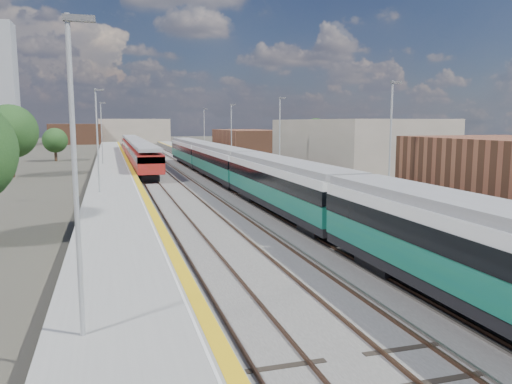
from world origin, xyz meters
name	(u,v)px	position (x,y,z in m)	size (l,w,h in m)	color
ground	(199,178)	(0.00, 50.00, 0.00)	(320.00, 320.00, 0.00)	#47443A
ballast_bed	(176,176)	(-2.25, 52.50, 0.03)	(10.50, 155.00, 0.06)	#565451
tracks	(179,174)	(-1.65, 54.18, 0.11)	(8.96, 160.00, 0.17)	#4C3323
platform_right	(240,170)	(5.28, 52.49, 0.54)	(4.70, 155.00, 8.52)	slate
platform_left	(113,174)	(-9.05, 52.49, 0.52)	(4.30, 155.00, 8.52)	slate
buildings	(73,105)	(-18.12, 138.60, 10.70)	(72.00, 185.50, 40.00)	brown
green_train	(245,170)	(1.50, 36.08, 2.16)	(2.79, 77.64, 3.07)	black
red_train	(136,150)	(-5.50, 72.77, 2.02)	(2.71, 55.07, 3.42)	black
tree_b	(10,132)	(-19.81, 56.64, 5.08)	(5.95, 5.95, 8.07)	#382619
tree_c	(55,140)	(-17.48, 79.86, 3.27)	(3.84, 3.84, 5.21)	#382619
tree_d	(316,133)	(23.51, 72.65, 4.25)	(4.98, 4.98, 6.75)	#382619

